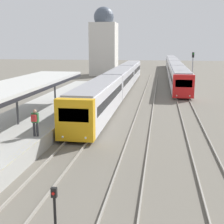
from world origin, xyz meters
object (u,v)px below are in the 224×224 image
train_far (174,67)px  signal_mast_far (192,67)px  signal_post_near (54,204)px  person_on_platform (35,121)px  train_near (120,80)px

train_far → signal_mast_far: 22.39m
signal_post_near → signal_mast_far: signal_mast_far is taller
person_on_platform → signal_mast_far: bearing=66.2°
train_far → signal_post_near: train_far is taller
person_on_platform → signal_mast_far: 28.80m
person_on_platform → signal_mast_far: signal_mast_far is taller
person_on_platform → train_far: bearing=78.3°
person_on_platform → signal_post_near: 8.76m
train_far → signal_mast_far: bearing=-86.0°
person_on_platform → signal_mast_far: size_ratio=0.31×
person_on_platform → train_far: 49.63m
person_on_platform → train_near: bearing=85.3°
signal_mast_far → signal_post_near: bearing=-102.8°
train_near → train_far: (8.09, 24.59, -0.03)m
person_on_platform → train_near: size_ratio=0.04×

